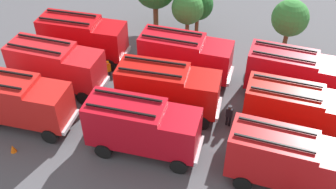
# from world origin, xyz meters

# --- Properties ---
(ground_plane) EXTENTS (54.57, 54.57, 0.00)m
(ground_plane) POSITION_xyz_m (0.00, 0.00, 0.00)
(ground_plane) COLOR #4C4C51
(fire_truck_0) EXTENTS (7.34, 3.12, 3.88)m
(fire_truck_0) POSITION_xyz_m (-9.13, -4.45, 2.15)
(fire_truck_0) COLOR red
(fire_truck_0) RESTS_ON ground
(fire_truck_1) EXTENTS (7.32, 3.07, 3.88)m
(fire_truck_1) POSITION_xyz_m (-0.31, -4.27, 2.15)
(fire_truck_1) COLOR red
(fire_truck_1) RESTS_ON ground
(fire_truck_2) EXTENTS (7.23, 2.83, 3.88)m
(fire_truck_2) POSITION_xyz_m (8.57, -4.26, 2.15)
(fire_truck_2) COLOR red
(fire_truck_2) RESTS_ON ground
(fire_truck_3) EXTENTS (7.23, 2.83, 3.88)m
(fire_truck_3) POSITION_xyz_m (-8.76, -0.12, 2.15)
(fire_truck_3) COLOR red
(fire_truck_3) RESTS_ON ground
(fire_truck_4) EXTENTS (7.38, 3.24, 3.88)m
(fire_truck_4) POSITION_xyz_m (0.05, -0.22, 2.15)
(fire_truck_4) COLOR red
(fire_truck_4) RESTS_ON ground
(fire_truck_5) EXTENTS (7.21, 2.76, 3.88)m
(fire_truck_5) POSITION_xyz_m (8.82, 0.18, 2.15)
(fire_truck_5) COLOR red
(fire_truck_5) RESTS_ON ground
(fire_truck_6) EXTENTS (7.34, 3.13, 3.88)m
(fire_truck_6) POSITION_xyz_m (-8.75, 4.17, 2.15)
(fire_truck_6) COLOR #BD0A0F
(fire_truck_6) RESTS_ON ground
(fire_truck_7) EXTENTS (7.24, 2.85, 3.88)m
(fire_truck_7) POSITION_xyz_m (0.09, 4.03, 2.15)
(fire_truck_7) COLOR red
(fire_truck_7) RESTS_ON ground
(fire_truck_8) EXTENTS (7.25, 2.88, 3.88)m
(fire_truck_8) POSITION_xyz_m (8.36, 4.25, 2.15)
(fire_truck_8) COLOR red
(fire_truck_8) RESTS_ON ground
(firefighter_0) EXTENTS (0.45, 0.48, 1.70)m
(firefighter_0) POSITION_xyz_m (-5.61, 2.02, 0.95)
(firefighter_0) COLOR black
(firefighter_0) RESTS_ON ground
(firefighter_1) EXTENTS (0.45, 0.29, 1.76)m
(firefighter_1) POSITION_xyz_m (4.48, -0.30, 0.99)
(firefighter_1) COLOR black
(firefighter_1) RESTS_ON ground
(tree_1) EXTENTS (2.89, 2.89, 4.48)m
(tree_1) POSITION_xyz_m (-1.37, 10.02, 3.02)
(tree_1) COLOR brown
(tree_1) RESTS_ON ground
(tree_2) EXTENTS (2.80, 2.80, 4.34)m
(tree_2) POSITION_xyz_m (-0.75, 11.10, 2.92)
(tree_2) COLOR brown
(tree_2) RESTS_ON ground
(tree_3) EXTENTS (3.10, 3.10, 4.80)m
(tree_3) POSITION_xyz_m (7.32, 10.50, 3.23)
(tree_3) COLOR brown
(tree_3) RESTS_ON ground
(traffic_cone_0) EXTENTS (0.47, 0.47, 0.67)m
(traffic_cone_0) POSITION_xyz_m (-7.99, 5.97, 0.34)
(traffic_cone_0) COLOR #F2600C
(traffic_cone_0) RESTS_ON ground
(traffic_cone_1) EXTENTS (0.39, 0.39, 0.55)m
(traffic_cone_1) POSITION_xyz_m (0.62, 6.23, 0.28)
(traffic_cone_1) COLOR #F2600C
(traffic_cone_1) RESTS_ON ground
(traffic_cone_2) EXTENTS (0.40, 0.40, 0.57)m
(traffic_cone_2) POSITION_xyz_m (-8.29, -6.99, 0.29)
(traffic_cone_2) COLOR #F2600C
(traffic_cone_2) RESTS_ON ground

